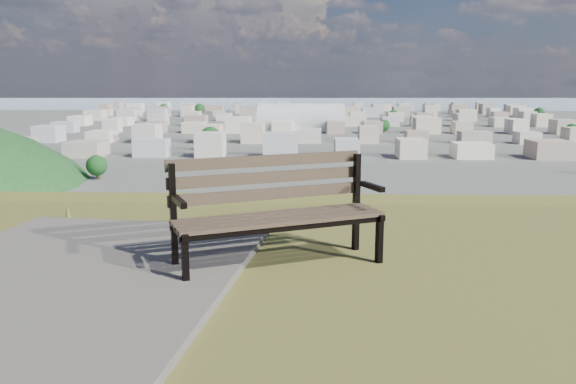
{
  "coord_description": "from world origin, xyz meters",
  "views": [
    {
      "loc": [
        -1.0,
        -3.52,
        26.63
      ],
      "look_at": [
        -1.24,
        3.28,
        25.3
      ],
      "focal_mm": 35.0,
      "sensor_mm": 36.0,
      "label": 1
    }
  ],
  "objects": [
    {
      "name": "far_hills",
      "position": [
        -60.92,
        1402.93,
        25.47
      ],
      "size": [
        2050.0,
        340.0,
        60.0
      ],
      "color": "#8E99B1",
      "rests_on": "ground"
    },
    {
      "name": "city_trees",
      "position": [
        -26.39,
        319.0,
        4.83
      ],
      "size": [
        406.52,
        387.2,
        9.98
      ],
      "color": "#34291A",
      "rests_on": "ground"
    },
    {
      "name": "city_blocks",
      "position": [
        0.0,
        394.44,
        3.5
      ],
      "size": [
        395.0,
        361.0,
        7.0
      ],
      "color": "beige",
      "rests_on": "ground"
    },
    {
      "name": "park_bench",
      "position": [
        -1.28,
        1.38,
        25.55
      ],
      "size": [
        1.94,
        1.3,
        0.98
      ],
      "rotation": [
        0.0,
        0.0,
        0.42
      ],
      "color": "#4A392A",
      "rests_on": "hilltop_mesa"
    },
    {
      "name": "grass_tufts",
      "position": [
        -0.13,
        -0.44,
        25.11
      ],
      "size": [
        12.49,
        7.38,
        0.28
      ],
      "color": "brown",
      "rests_on": "hilltop_mesa"
    },
    {
      "name": "arena",
      "position": [
        -4.47,
        315.2,
        4.78
      ],
      "size": [
        50.1,
        25.84,
        20.28
      ],
      "rotation": [
        0.0,
        0.0,
        -0.12
      ],
      "color": "beige",
      "rests_on": "ground"
    },
    {
      "name": "gravel_patch",
      "position": [
        -3.02,
        0.68,
        25.03
      ],
      "size": [
        3.23,
        4.27,
        0.08
      ],
      "primitive_type": "cube",
      "rotation": [
        0.0,
        0.0,
        -0.12
      ],
      "color": "#625B55",
      "rests_on": "hilltop_mesa"
    },
    {
      "name": "bay_water",
      "position": [
        0.0,
        900.0,
        0.0
      ],
      "size": [
        2400.0,
        700.0,
        0.12
      ],
      "primitive_type": "cube",
      "color": "#889EAD",
      "rests_on": "ground"
    }
  ]
}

